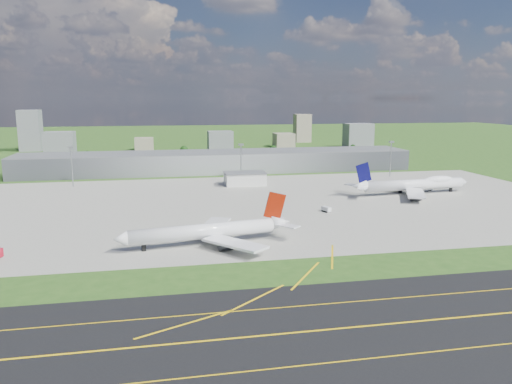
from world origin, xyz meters
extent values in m
plane|color=#295119|center=(0.00, 150.00, 0.00)|extent=(1400.00, 1400.00, 0.00)
cube|color=black|center=(0.00, -110.00, 0.03)|extent=(1400.00, 60.00, 0.06)
cube|color=gray|center=(10.00, 40.00, 0.04)|extent=(360.00, 190.00, 0.08)
cube|color=gray|center=(0.00, 165.00, 7.50)|extent=(300.00, 42.00, 15.00)
cube|color=silver|center=(10.00, 100.00, 4.00)|extent=(26.00, 16.00, 8.00)
cylinder|color=gray|center=(-100.00, 115.00, 12.50)|extent=(0.70, 0.70, 25.00)
cube|color=gray|center=(-100.00, 115.00, 25.30)|extent=(3.50, 2.00, 1.20)
cylinder|color=gray|center=(10.00, 115.00, 12.50)|extent=(0.70, 0.70, 25.00)
cube|color=gray|center=(10.00, 115.00, 25.30)|extent=(3.50, 2.00, 1.20)
cylinder|color=gray|center=(120.00, 115.00, 12.50)|extent=(0.70, 0.70, 25.00)
cube|color=gray|center=(120.00, 115.00, 25.30)|extent=(3.50, 2.00, 1.20)
cylinder|color=white|center=(-29.44, -31.54, 5.43)|extent=(57.50, 15.22, 5.93)
cone|color=white|center=(-60.14, -36.63, 5.43)|extent=(5.84, 6.66, 5.93)
cone|color=white|center=(2.73, -26.20, 6.22)|extent=(8.77, 7.14, 5.93)
cube|color=maroon|center=(-31.38, -31.86, 3.60)|extent=(46.75, 10.08, 1.28)
cube|color=white|center=(-18.85, -44.06, 3.66)|extent=(23.18, 25.49, 0.89)
cube|color=white|center=(-23.46, -16.27, 3.66)|extent=(17.36, 27.17, 0.89)
cube|color=maroon|center=(0.29, -26.61, 13.34)|extent=(9.79, 2.10, 11.94)
cylinder|color=#38383D|center=(-21.83, -40.79, 1.78)|extent=(5.88, 4.01, 3.16)
cylinder|color=#38383D|center=(-25.22, -20.32, 1.78)|extent=(5.88, 4.01, 3.16)
cube|color=black|center=(-22.86, -34.95, 1.23)|extent=(1.75, 1.43, 2.47)
cube|color=black|center=(-24.31, -26.18, 1.23)|extent=(1.75, 1.43, 2.47)
cube|color=black|center=(-51.85, -35.25, 1.23)|extent=(1.75, 1.43, 2.47)
cylinder|color=white|center=(103.43, 49.56, 5.67)|extent=(64.24, 11.55, 6.39)
cone|color=white|center=(137.86, 52.36, 5.67)|extent=(5.66, 6.79, 6.39)
cone|color=white|center=(67.46, 46.64, 6.50)|extent=(8.74, 7.04, 6.39)
cube|color=navy|center=(105.48, 49.73, 3.69)|extent=(52.46, 6.86, 1.34)
ellipsoid|color=white|center=(120.00, 50.91, 7.59)|extent=(20.91, 8.03, 5.75)
cube|color=white|center=(92.94, 64.41, 3.82)|extent=(23.99, 28.94, 0.93)
cube|color=white|center=(95.47, 33.21, 3.82)|extent=(20.71, 29.97, 0.93)
cube|color=#09083C|center=(70.03, 46.84, 14.02)|extent=(10.28, 1.35, 12.46)
cylinder|color=#38383D|center=(97.34, 58.38, 1.86)|extent=(5.92, 3.75, 3.30)
cylinder|color=#38383D|center=(90.57, 68.17, 1.86)|extent=(5.92, 3.75, 3.30)
cylinder|color=#38383D|center=(98.84, 39.88, 1.86)|extent=(5.92, 3.75, 3.30)
cylinder|color=#38383D|center=(93.74, 29.12, 1.86)|extent=(5.92, 3.75, 3.30)
cube|color=black|center=(96.89, 53.68, 1.29)|extent=(1.74, 1.37, 2.58)
cube|color=black|center=(97.64, 44.43, 1.29)|extent=(1.74, 1.37, 2.58)
cube|color=black|center=(129.12, 51.65, 1.29)|extent=(1.74, 1.37, 2.58)
cube|color=#CCBD0C|center=(-29.37, -10.70, 1.12)|extent=(3.73, 3.93, 1.39)
cube|color=black|center=(-29.37, -10.70, 0.43)|extent=(3.48, 3.59, 0.70)
cube|color=white|center=(36.38, 13.67, 1.58)|extent=(3.97, 5.72, 2.31)
cube|color=black|center=(36.38, 13.67, 0.43)|extent=(3.81, 5.02, 0.70)
cube|color=white|center=(116.73, 56.30, 1.45)|extent=(5.06, 3.98, 2.04)
cube|color=black|center=(116.73, 56.30, 0.43)|extent=(4.49, 3.76, 0.70)
cube|color=slate|center=(-140.00, 300.00, 12.00)|extent=(28.00, 22.00, 24.00)
cube|color=gray|center=(-60.00, 340.00, 7.00)|extent=(20.00, 18.00, 14.00)
cube|color=slate|center=(20.00, 310.00, 11.00)|extent=(26.00, 20.00, 22.00)
cube|color=gray|center=(100.00, 350.00, 8.00)|extent=(22.00, 24.00, 16.00)
cube|color=slate|center=(180.00, 320.00, 14.00)|extent=(30.00, 22.00, 28.00)
cube|color=slate|center=(-180.00, 360.00, 22.00)|extent=(22.00, 20.00, 44.00)
cube|color=gray|center=(140.00, 410.00, 18.00)|extent=(20.00, 18.00, 36.00)
cylinder|color=#382314|center=(-110.00, 265.00, 1.50)|extent=(0.70, 0.70, 3.00)
sphere|color=black|center=(-110.00, 265.00, 4.88)|extent=(6.75, 6.75, 6.75)
cylinder|color=#382314|center=(-20.00, 280.00, 1.80)|extent=(0.70, 0.70, 3.60)
sphere|color=black|center=(-20.00, 280.00, 5.85)|extent=(8.10, 8.10, 8.10)
cylinder|color=#382314|center=(70.00, 275.00, 1.70)|extent=(0.70, 0.70, 3.40)
sphere|color=black|center=(70.00, 275.00, 5.53)|extent=(7.65, 7.65, 7.65)
cylinder|color=#382314|center=(160.00, 285.00, 1.40)|extent=(0.70, 0.70, 2.80)
sphere|color=black|center=(160.00, 285.00, 4.55)|extent=(6.30, 6.30, 6.30)
camera|label=1|loc=(-45.37, -218.81, 56.11)|focal=35.00mm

